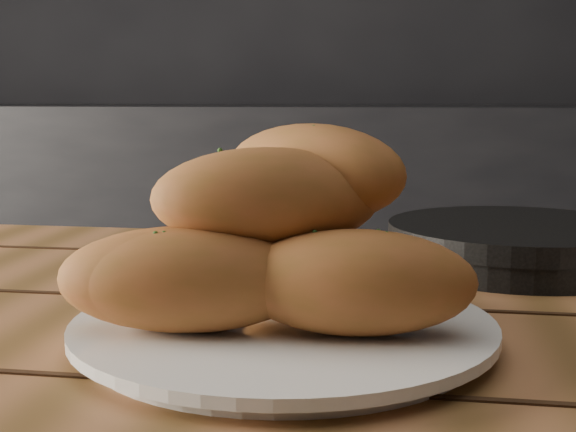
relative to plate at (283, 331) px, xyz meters
name	(u,v)px	position (x,y,z in m)	size (l,w,h in m)	color
counter	(286,273)	(-0.25, 1.54, -0.31)	(2.80, 0.60, 0.90)	black
plate	(283,331)	(0.00, 0.00, 0.00)	(0.30, 0.30, 0.02)	white
bread_rolls	(265,244)	(-0.01, 0.00, 0.06)	(0.29, 0.23, 0.14)	#A5572D
skillet	(520,244)	(0.20, 0.30, 0.01)	(0.40, 0.27, 0.05)	black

